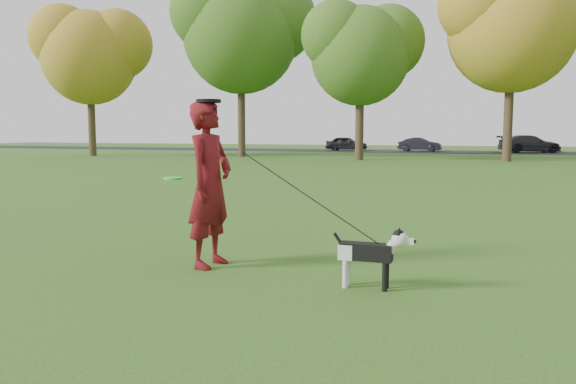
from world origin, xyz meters
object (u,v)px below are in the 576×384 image
(car_mid, at_px, (420,144))
(car_right, at_px, (530,144))
(man, at_px, (210,184))
(car_left, at_px, (347,143))
(dog, at_px, (372,251))

(car_mid, xyz_separation_m, car_right, (8.20, 0.00, 0.10))
(man, xyz_separation_m, car_left, (-7.44, 40.38, -0.40))
(man, distance_m, dog, 2.18)
(car_mid, bearing_deg, dog, -170.96)
(dog, relative_size, car_mid, 0.26)
(dog, xyz_separation_m, car_mid, (-3.46, 40.75, 0.17))
(car_right, bearing_deg, car_left, 71.58)
(car_left, bearing_deg, car_mid, -91.31)
(man, distance_m, car_mid, 40.41)
(car_left, height_order, car_right, car_right)
(man, height_order, car_mid, man)
(car_left, bearing_deg, car_right, -91.31)
(dog, bearing_deg, car_mid, 94.85)
(dog, bearing_deg, man, 170.00)
(man, height_order, dog, man)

